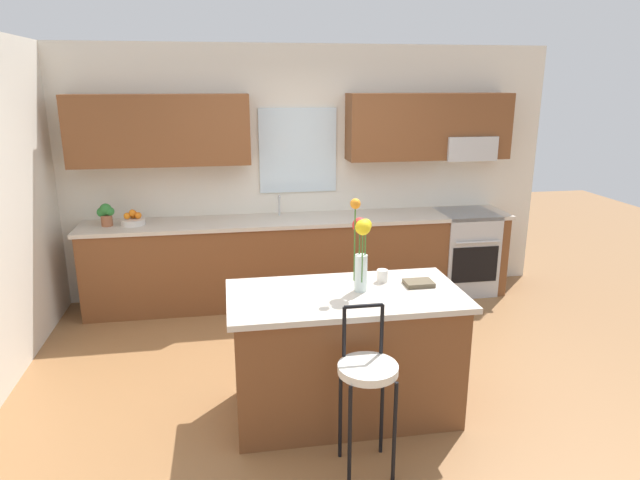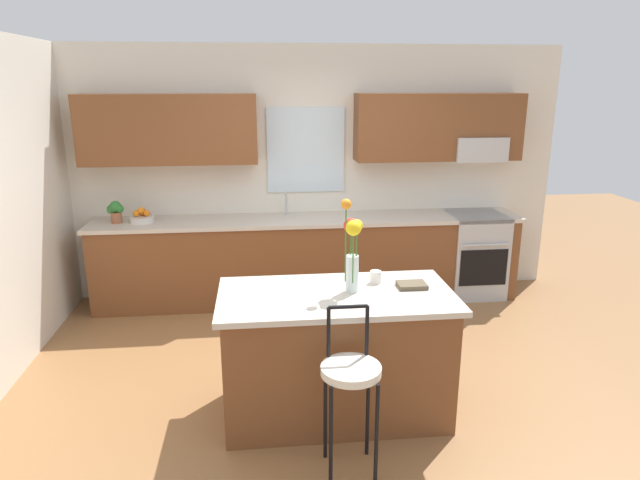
% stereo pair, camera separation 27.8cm
% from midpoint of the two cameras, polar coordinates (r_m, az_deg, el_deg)
% --- Properties ---
extents(ground_plane, '(14.00, 14.00, 0.00)m').
position_cam_midpoint_polar(ground_plane, '(4.70, -0.55, -13.68)').
color(ground_plane, olive).
extents(back_wall_assembly, '(5.60, 0.50, 2.70)m').
position_cam_midpoint_polar(back_wall_assembly, '(6.11, -3.25, 8.28)').
color(back_wall_assembly, silver).
rests_on(back_wall_assembly, ground).
extents(counter_run, '(4.56, 0.64, 0.92)m').
position_cam_midpoint_polar(counter_run, '(6.06, -3.14, -1.94)').
color(counter_run, brown).
rests_on(counter_run, ground).
extents(sink_faucet, '(0.02, 0.13, 0.23)m').
position_cam_midpoint_polar(sink_faucet, '(6.03, -5.52, 3.77)').
color(sink_faucet, '#B7BABC').
rests_on(sink_faucet, counter_run).
extents(oven_range, '(0.60, 0.64, 0.92)m').
position_cam_midpoint_polar(oven_range, '(6.50, 13.31, -1.16)').
color(oven_range, '#B7BABC').
rests_on(oven_range, ground).
extents(kitchen_island, '(1.62, 0.83, 0.92)m').
position_cam_midpoint_polar(kitchen_island, '(4.03, 0.54, -11.51)').
color(kitchen_island, brown).
rests_on(kitchen_island, ground).
extents(bar_stool_near, '(0.36, 0.36, 1.04)m').
position_cam_midpoint_polar(bar_stool_near, '(3.41, 2.47, -13.73)').
color(bar_stool_near, black).
rests_on(bar_stool_near, ground).
extents(flower_vase, '(0.15, 0.17, 0.65)m').
position_cam_midpoint_polar(flower_vase, '(3.77, 2.12, -0.39)').
color(flower_vase, silver).
rests_on(flower_vase, kitchen_island).
extents(mug_ceramic, '(0.08, 0.08, 0.09)m').
position_cam_midpoint_polar(mug_ceramic, '(4.05, 4.42, -3.68)').
color(mug_ceramic, silver).
rests_on(mug_ceramic, kitchen_island).
extents(cookbook, '(0.20, 0.15, 0.03)m').
position_cam_midpoint_polar(cookbook, '(4.02, 8.09, -4.40)').
color(cookbook, brown).
rests_on(cookbook, kitchen_island).
extents(fruit_bowl_oranges, '(0.24, 0.24, 0.16)m').
position_cam_midpoint_polar(fruit_bowl_oranges, '(5.99, -19.83, 1.94)').
color(fruit_bowl_oranges, silver).
rests_on(fruit_bowl_oranges, counter_run).
extents(potted_plant_small, '(0.17, 0.12, 0.23)m').
position_cam_midpoint_polar(potted_plant_small, '(6.02, -22.29, 2.51)').
color(potted_plant_small, '#9E5B3D').
rests_on(potted_plant_small, counter_run).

